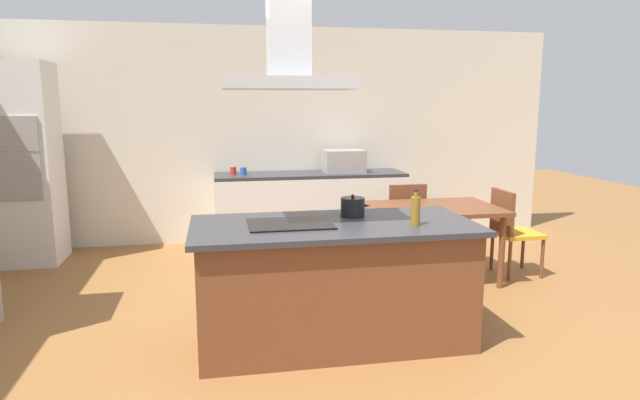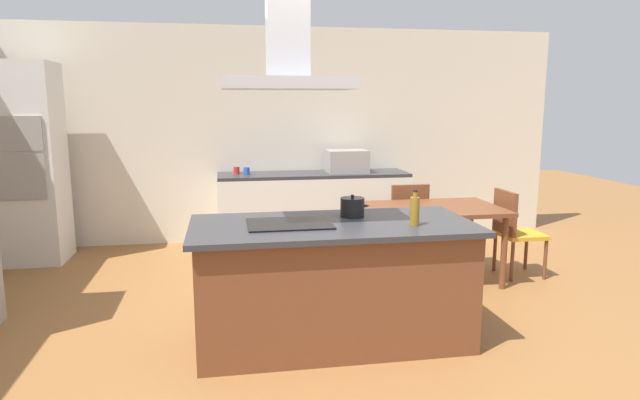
{
  "view_description": "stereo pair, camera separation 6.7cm",
  "coord_description": "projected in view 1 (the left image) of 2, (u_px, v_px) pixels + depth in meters",
  "views": [
    {
      "loc": [
        -0.82,
        -3.81,
        1.76
      ],
      "look_at": [
        -0.02,
        0.4,
        1.0
      ],
      "focal_mm": 30.8,
      "sensor_mm": 36.0,
      "label": 1
    },
    {
      "loc": [
        -0.76,
        -3.82,
        1.76
      ],
      "look_at": [
        -0.02,
        0.4,
        1.0
      ],
      "focal_mm": 30.8,
      "sensor_mm": 36.0,
      "label": 2
    }
  ],
  "objects": [
    {
      "name": "ground",
      "position": [
        302.0,
        278.0,
        5.59
      ],
      "size": [
        16.0,
        16.0,
        0.0
      ],
      "primitive_type": "plane",
      "color": "#936033"
    },
    {
      "name": "back_counter",
      "position": [
        311.0,
        208.0,
        6.91
      ],
      "size": [
        2.36,
        0.62,
        0.9
      ],
      "color": "silver",
      "rests_on": "ground"
    },
    {
      "name": "kitchen_island",
      "position": [
        333.0,
        282.0,
        4.06
      ],
      "size": [
        2.05,
        0.98,
        0.9
      ],
      "color": "brown",
      "rests_on": "ground"
    },
    {
      "name": "dining_table",
      "position": [
        427.0,
        215.0,
        5.43
      ],
      "size": [
        1.4,
        0.9,
        0.75
      ],
      "color": "brown",
      "rests_on": "ground"
    },
    {
      "name": "countertop_microwave",
      "position": [
        344.0,
        161.0,
        6.88
      ],
      "size": [
        0.5,
        0.38,
        0.28
      ],
      "primitive_type": "cube",
      "color": "#9E9993",
      "rests_on": "back_counter"
    },
    {
      "name": "chair_at_right_end",
      "position": [
        511.0,
        227.0,
        5.62
      ],
      "size": [
        0.42,
        0.42,
        0.89
      ],
      "color": "gold",
      "rests_on": "ground"
    },
    {
      "name": "range_hood",
      "position": [
        289.0,
        52.0,
        3.71
      ],
      "size": [
        0.9,
        0.55,
        0.78
      ],
      "color": "#ADADB2"
    },
    {
      "name": "wall_oven_stack",
      "position": [
        23.0,
        164.0,
        5.97
      ],
      "size": [
        0.7,
        0.66,
        2.2
      ],
      "color": "silver",
      "rests_on": "ground"
    },
    {
      "name": "coffee_mug_blue",
      "position": [
        243.0,
        171.0,
        6.66
      ],
      "size": [
        0.08,
        0.08,
        0.09
      ],
      "primitive_type": "cylinder",
      "color": "#2D56B2",
      "rests_on": "back_counter"
    },
    {
      "name": "tea_kettle",
      "position": [
        353.0,
        207.0,
        4.19
      ],
      "size": [
        0.24,
        0.18,
        0.17
      ],
      "color": "black",
      "rests_on": "kitchen_island"
    },
    {
      "name": "cooktop",
      "position": [
        290.0,
        224.0,
        3.92
      ],
      "size": [
        0.6,
        0.44,
        0.01
      ],
      "primitive_type": "cube",
      "color": "black",
      "rests_on": "kitchen_island"
    },
    {
      "name": "coffee_mug_red",
      "position": [
        233.0,
        171.0,
        6.7
      ],
      "size": [
        0.08,
        0.08,
        0.09
      ],
      "primitive_type": "cylinder",
      "color": "red",
      "rests_on": "back_counter"
    },
    {
      "name": "wall_back",
      "position": [
        280.0,
        135.0,
        7.05
      ],
      "size": [
        7.2,
        0.1,
        2.7
      ],
      "primitive_type": "cube",
      "color": "beige",
      "rests_on": "ground"
    },
    {
      "name": "olive_oil_bottle",
      "position": [
        415.0,
        210.0,
        3.89
      ],
      "size": [
        0.07,
        0.07,
        0.26
      ],
      "color": "olive",
      "rests_on": "kitchen_island"
    },
    {
      "name": "chair_facing_back_wall",
      "position": [
        404.0,
        217.0,
        6.1
      ],
      "size": [
        0.42,
        0.42,
        0.89
      ],
      "color": "gold",
      "rests_on": "ground"
    }
  ]
}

